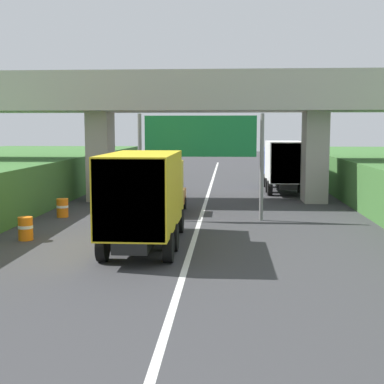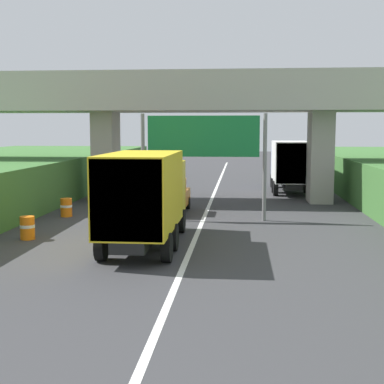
# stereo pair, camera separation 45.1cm
# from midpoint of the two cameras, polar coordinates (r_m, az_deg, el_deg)

# --- Properties ---
(lane_centre_stripe) EXTENTS (0.20, 85.23, 0.01)m
(lane_centre_stripe) POSITION_cam_midpoint_polar(r_m,az_deg,el_deg) (26.91, 0.52, -2.48)
(lane_centre_stripe) COLOR white
(lane_centre_stripe) RESTS_ON ground
(overpass_bridge) EXTENTS (40.00, 4.80, 7.48)m
(overpass_bridge) POSITION_cam_midpoint_polar(r_m,az_deg,el_deg) (32.24, 1.12, 9.01)
(overpass_bridge) COLOR #ADA89E
(overpass_bridge) RESTS_ON ground
(overhead_highway_sign) EXTENTS (5.88, 0.18, 4.98)m
(overhead_highway_sign) POSITION_cam_midpoint_polar(r_m,az_deg,el_deg) (25.37, 0.37, 5.20)
(overhead_highway_sign) COLOR slate
(overhead_highway_sign) RESTS_ON ground
(truck_blue) EXTENTS (2.44, 7.30, 3.44)m
(truck_blue) POSITION_cam_midpoint_polar(r_m,az_deg,el_deg) (37.52, 9.22, 2.98)
(truck_blue) COLOR black
(truck_blue) RESTS_ON ground
(truck_yellow) EXTENTS (2.44, 7.30, 3.44)m
(truck_yellow) POSITION_cam_midpoint_polar(r_m,az_deg,el_deg) (19.67, -5.53, -0.22)
(truck_yellow) COLOR black
(truck_yellow) RESTS_ON ground
(car_silver) EXTENTS (1.86, 4.10, 1.72)m
(car_silver) POSITION_cam_midpoint_polar(r_m,az_deg,el_deg) (37.33, -6.38, 1.35)
(car_silver) COLOR #B2B5B7
(car_silver) RESTS_ON ground
(car_orange) EXTENTS (1.86, 4.10, 1.72)m
(car_orange) POSITION_cam_midpoint_polar(r_m,az_deg,el_deg) (27.83, -3.23, -0.42)
(car_orange) COLOR orange
(car_orange) RESTS_ON ground
(construction_barrel_2) EXTENTS (0.57, 0.57, 0.90)m
(construction_barrel_2) POSITION_cam_midpoint_polar(r_m,az_deg,el_deg) (22.01, -17.61, -3.65)
(construction_barrel_2) COLOR orange
(construction_barrel_2) RESTS_ON ground
(construction_barrel_3) EXTENTS (0.57, 0.57, 0.90)m
(construction_barrel_3) POSITION_cam_midpoint_polar(r_m,az_deg,el_deg) (27.21, -13.88, -1.61)
(construction_barrel_3) COLOR orange
(construction_barrel_3) RESTS_ON ground
(construction_barrel_4) EXTENTS (0.57, 0.57, 0.90)m
(construction_barrel_4) POSITION_cam_midpoint_polar(r_m,az_deg,el_deg) (32.37, -10.49, -0.23)
(construction_barrel_4) COLOR orange
(construction_barrel_4) RESTS_ON ground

